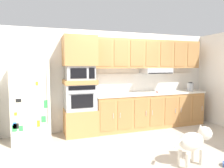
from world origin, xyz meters
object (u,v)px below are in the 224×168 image
at_px(refrigerator, 31,101).
at_px(screwdriver, 157,92).
at_px(microwave, 80,73).
at_px(electric_kettle, 190,87).
at_px(dog, 195,140).
at_px(built_in_oven, 80,97).

distance_m(refrigerator, screwdriver, 3.12).
bearing_deg(refrigerator, screwdriver, 0.43).
bearing_deg(screwdriver, microwave, 178.77).
xyz_separation_m(electric_kettle, dog, (-1.60, -2.04, -0.63)).
relative_size(refrigerator, screwdriver, 12.07).
bearing_deg(built_in_oven, microwave, -0.77).
bearing_deg(microwave, electric_kettle, -0.87).
xyz_separation_m(screwdriver, electric_kettle, (1.05, -0.00, 0.10)).
relative_size(built_in_oven, microwave, 1.09).
height_order(built_in_oven, microwave, microwave).
distance_m(built_in_oven, dog, 2.63).
distance_m(microwave, dog, 2.79).
bearing_deg(electric_kettle, microwave, 179.13).
relative_size(microwave, dog, 0.71).
relative_size(built_in_oven, screwdriver, 4.80).
bearing_deg(screwdriver, dog, -104.84).
height_order(microwave, electric_kettle, microwave).
bearing_deg(microwave, built_in_oven, 179.23).
bearing_deg(screwdriver, refrigerator, -179.57).
height_order(refrigerator, screwdriver, refrigerator).
height_order(built_in_oven, screwdriver, built_in_oven).
bearing_deg(built_in_oven, screwdriver, -1.23).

